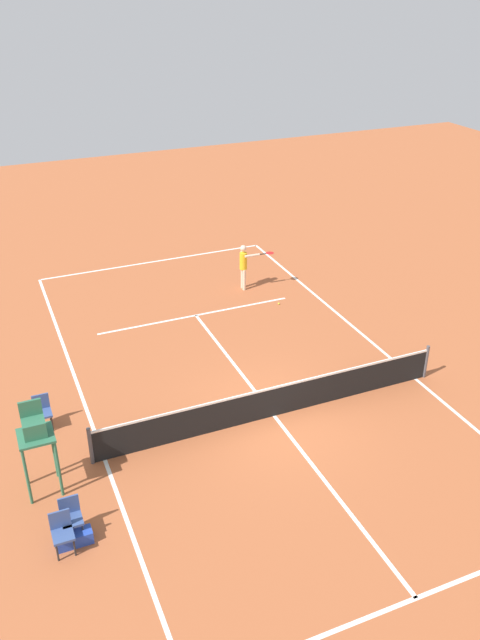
% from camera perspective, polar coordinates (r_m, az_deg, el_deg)
% --- Properties ---
extents(ground_plane, '(60.00, 60.00, 0.00)m').
position_cam_1_polar(ground_plane, '(18.10, 3.00, -8.37)').
color(ground_plane, '#AD5933').
extents(court_lines, '(9.49, 23.41, 0.01)m').
position_cam_1_polar(court_lines, '(18.10, 3.00, -8.36)').
color(court_lines, white).
rests_on(court_lines, ground).
extents(tennis_net, '(10.09, 0.10, 1.07)m').
position_cam_1_polar(tennis_net, '(17.81, 3.04, -7.08)').
color(tennis_net, '#4C4C51').
rests_on(tennis_net, ground).
extents(player_serving, '(1.29, 0.61, 1.78)m').
position_cam_1_polar(player_serving, '(24.62, 0.41, 5.02)').
color(player_serving, beige).
rests_on(player_serving, ground).
extents(tennis_ball, '(0.07, 0.07, 0.07)m').
position_cam_1_polar(tennis_ball, '(23.87, 3.42, 1.44)').
color(tennis_ball, '#CCE033').
rests_on(tennis_ball, ground).
extents(umpire_chair, '(0.80, 0.80, 2.41)m').
position_cam_1_polar(umpire_chair, '(15.53, -17.48, -9.54)').
color(umpire_chair, '#2D6B4C').
rests_on(umpire_chair, ground).
extents(courtside_chair_near, '(0.44, 0.46, 0.95)m').
position_cam_1_polar(courtside_chair_near, '(14.67, -15.31, -17.38)').
color(courtside_chair_near, '#262626').
rests_on(courtside_chair_near, ground).
extents(courtside_chair_mid, '(0.44, 0.46, 0.95)m').
position_cam_1_polar(courtside_chair_mid, '(18.14, -16.91, -7.58)').
color(courtside_chair_mid, '#262626').
rests_on(courtside_chair_mid, ground).
extents(courtside_chair_far, '(0.44, 0.46, 0.95)m').
position_cam_1_polar(courtside_chair_far, '(14.93, -14.57, -16.27)').
color(courtside_chair_far, '#262626').
rests_on(courtside_chair_far, ground).
extents(equipment_bag, '(0.76, 0.32, 0.30)m').
position_cam_1_polar(equipment_bag, '(15.00, -14.29, -18.05)').
color(equipment_bag, '#2647B7').
rests_on(equipment_bag, ground).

